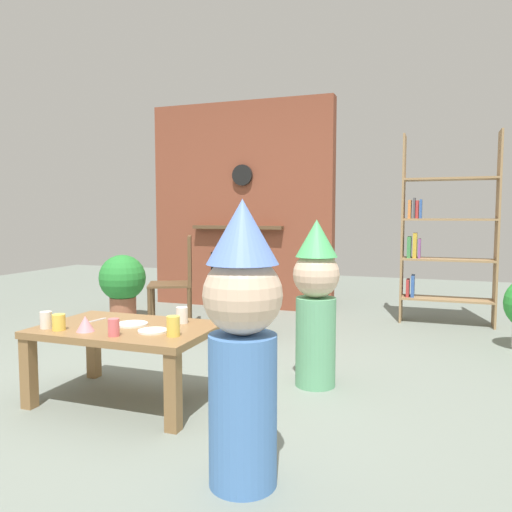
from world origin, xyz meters
The scene contains 18 objects.
ground_plane centered at (0.00, 0.00, 0.00)m, with size 12.00×12.00×0.00m, color gray.
brick_fireplace_feature centered at (-0.82, 2.60, 1.19)m, with size 2.20×0.28×2.40m.
bookshelf centered at (1.41, 2.40, 0.89)m, with size 0.90×0.28×1.90m.
coffee_table centered at (-0.35, -0.47, 0.38)m, with size 1.02×0.67×0.45m.
paper_cup_near_left centered at (-0.65, -0.69, 0.49)m, with size 0.07×0.07×0.09m, color #F2CC4C.
paper_cup_near_right centered at (-0.08, -0.29, 0.50)m, with size 0.07×0.07×0.10m, color silver.
paper_cup_center centered at (0.03, -0.59, 0.50)m, with size 0.07×0.07×0.11m, color #F2CC4C.
paper_cup_far_left centered at (-0.28, -0.70, 0.49)m, with size 0.06×0.06×0.10m, color #E5666B.
paper_cup_far_right centered at (-0.75, -0.67, 0.50)m, with size 0.07×0.07×0.10m, color silver.
paper_plate_front centered at (-0.34, -0.44, 0.45)m, with size 0.18×0.18×0.01m, color white.
paper_plate_rear centered at (-0.13, -0.55, 0.45)m, with size 0.17×0.17×0.01m, color white.
birthday_cake_slice centered at (-0.49, -0.66, 0.49)m, with size 0.10×0.10×0.09m, color pink.
table_fork centered at (-0.61, -0.41, 0.45)m, with size 0.15×0.02×0.01m, color silver.
child_with_cone_hat centered at (0.63, -1.11, 0.62)m, with size 0.32×0.32×1.16m.
child_in_pink centered at (0.64, 0.16, 0.57)m, with size 0.30×0.30×1.07m.
dining_chair_left centered at (-0.92, 1.25, 0.51)m, with size 0.53×0.53×0.90m.
dining_chair_middle centered at (-0.25, 1.22, 0.51)m, with size 0.52×0.52×0.90m.
potted_plant_short centered at (-1.74, 1.51, 0.39)m, with size 0.49×0.49×0.68m.
Camera 1 is at (1.35, -2.96, 1.11)m, focal length 35.26 mm.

